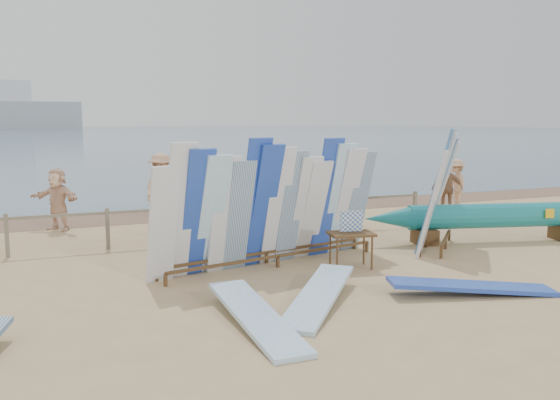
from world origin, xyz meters
name	(u,v)px	position (x,y,z in m)	size (l,w,h in m)	color
ground	(239,272)	(0.00, 0.00, 0.00)	(160.00, 160.00, 0.00)	tan
ocean	(49,133)	(0.00, 128.00, 0.00)	(320.00, 240.00, 0.02)	#46657E
wet_sand_strip	(161,215)	(0.00, 7.20, 0.00)	(40.00, 2.60, 0.01)	brown
fence	(197,215)	(0.00, 3.00, 0.63)	(12.08, 0.08, 0.90)	#7B725C
main_surfboard_rack	(272,209)	(0.76, 0.27, 1.11)	(4.95, 1.58, 2.48)	brown
side_surfboard_rack	(437,195)	(4.65, 0.31, 1.18)	(2.04, 2.11, 2.63)	brown
outrigger_canoe	(496,217)	(6.38, 0.37, 0.57)	(6.25, 2.07, 0.90)	brown
vendor_table	(351,249)	(2.06, -0.52, 0.37)	(0.92, 0.72, 1.10)	brown
flat_board_b	(318,305)	(0.49, -2.31, 0.00)	(0.56, 2.70, 0.07)	#98CCF3
flat_board_d	(471,294)	(3.03, -2.76, 0.00)	(0.56, 2.70, 0.07)	#2447B8
flat_board_a	(256,326)	(-0.70, -2.80, 0.00)	(0.56, 2.70, 0.07)	#98CCF3
beach_chair_left	(243,223)	(1.34, 3.65, 0.25)	(0.54, 0.57, 0.84)	#B5132A
beach_chair_right	(224,220)	(1.03, 4.26, 0.25)	(0.71, 0.72, 0.85)	#B5132A
stroller	(236,216)	(1.14, 3.65, 0.42)	(0.70, 0.87, 1.06)	#B5132A
beachgoer_extra_0	(456,184)	(8.88, 4.88, 0.79)	(1.02, 0.42, 1.58)	tan
beachgoer_6	(207,197)	(0.76, 4.81, 0.79)	(0.77, 0.37, 1.58)	tan
beachgoer_3	(161,186)	(-0.13, 6.42, 0.94)	(1.21, 0.50, 1.88)	tan
beachgoer_5	(178,186)	(0.43, 6.79, 0.89)	(1.66, 0.54, 1.79)	beige
beachgoer_11	(57,199)	(-2.90, 5.80, 0.80)	(1.48, 0.48, 1.59)	beige
beachgoer_7	(311,188)	(4.22, 5.74, 0.77)	(0.56, 0.31, 1.53)	#8C6042
beachgoer_10	(447,189)	(7.94, 4.11, 0.77)	(0.90, 0.39, 1.53)	#8C6042
beachgoer_4	(233,196)	(1.15, 3.84, 0.92)	(1.08, 0.47, 1.84)	#8C6042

